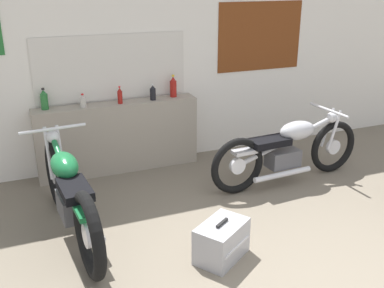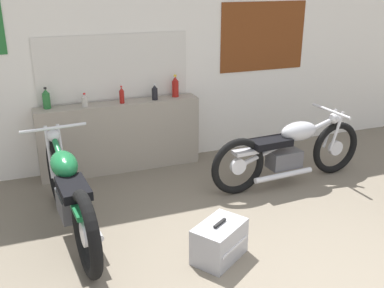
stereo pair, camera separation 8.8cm
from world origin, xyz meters
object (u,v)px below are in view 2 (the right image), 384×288
(bottle_left_center, at_px, (85,101))
(motorcycle_green, at_px, (69,193))
(bottle_rightmost, at_px, (175,87))
(motorcycle_silver, at_px, (290,150))
(bottle_right_center, at_px, (155,93))
(hard_case_silver, at_px, (219,241))
(bottle_leftmost, at_px, (46,99))
(bottle_center, at_px, (122,96))

(bottle_left_center, distance_m, motorcycle_green, 1.46)
(bottle_rightmost, distance_m, motorcycle_silver, 1.62)
(motorcycle_green, bearing_deg, bottle_left_center, 74.07)
(bottle_left_center, relative_size, motorcycle_green, 0.08)
(bottle_right_center, distance_m, hard_case_silver, 2.31)
(bottle_leftmost, height_order, motorcycle_silver, bottle_leftmost)
(bottle_leftmost, height_order, hard_case_silver, bottle_leftmost)
(motorcycle_silver, xyz_separation_m, motorcycle_green, (-2.52, -0.25, 0.02))
(bottle_left_center, height_order, hard_case_silver, bottle_left_center)
(bottle_left_center, bearing_deg, motorcycle_green, -105.93)
(bottle_leftmost, height_order, bottle_left_center, bottle_leftmost)
(bottle_rightmost, relative_size, hard_case_silver, 0.50)
(bottle_left_center, height_order, motorcycle_silver, bottle_left_center)
(bottle_center, relative_size, bottle_rightmost, 0.75)
(bottle_left_center, xyz_separation_m, motorcycle_green, (-0.38, -1.32, -0.51))
(bottle_right_center, bearing_deg, bottle_center, -178.66)
(bottle_center, bearing_deg, bottle_right_center, 1.34)
(bottle_center, bearing_deg, bottle_leftmost, 174.70)
(bottle_right_center, xyz_separation_m, hard_case_silver, (-0.09, -2.17, -0.79))
(bottle_leftmost, xyz_separation_m, bottle_right_center, (1.27, -0.07, -0.02))
(bottle_leftmost, bearing_deg, bottle_center, -5.30)
(bottle_leftmost, bearing_deg, motorcycle_silver, -24.02)
(bottle_left_center, bearing_deg, bottle_right_center, 0.34)
(bottle_leftmost, xyz_separation_m, hard_case_silver, (1.18, -2.24, -0.81))
(motorcycle_silver, distance_m, hard_case_silver, 1.78)
(bottle_right_center, relative_size, hard_case_silver, 0.35)
(bottle_leftmost, distance_m, bottle_center, 0.86)
(motorcycle_silver, relative_size, hard_case_silver, 3.59)
(bottle_rightmost, bearing_deg, bottle_left_center, -177.23)
(bottle_rightmost, bearing_deg, motorcycle_silver, -48.04)
(bottle_rightmost, xyz_separation_m, motorcycle_silver, (1.01, -1.12, -0.58))
(motorcycle_silver, bearing_deg, motorcycle_green, -174.35)
(motorcycle_silver, bearing_deg, bottle_right_center, 140.33)
(bottle_right_center, bearing_deg, bottle_rightmost, 9.93)
(motorcycle_silver, bearing_deg, bottle_rightmost, 131.96)
(bottle_right_center, relative_size, motorcycle_silver, 0.10)
(bottle_right_center, xyz_separation_m, bottle_rightmost, (0.28, 0.05, 0.04))
(bottle_right_center, bearing_deg, bottle_left_center, -179.66)
(bottle_center, relative_size, motorcycle_silver, 0.10)
(bottle_leftmost, bearing_deg, bottle_rightmost, -0.74)
(bottle_leftmost, height_order, motorcycle_green, bottle_leftmost)
(bottle_left_center, xyz_separation_m, hard_case_silver, (0.76, -2.16, -0.77))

